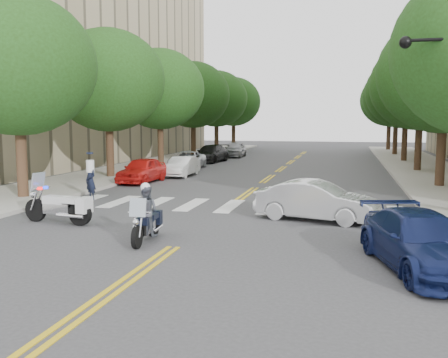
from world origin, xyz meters
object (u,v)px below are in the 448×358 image
(motorcycle_police, at_px, (146,215))
(sedan_blue, at_px, (421,241))
(convertible, at_px, (316,201))
(motorcycle_parked, at_px, (63,207))
(officer_standing, at_px, (91,181))

(motorcycle_police, bearing_deg, sedan_blue, 167.73)
(motorcycle_police, relative_size, convertible, 0.50)
(motorcycle_parked, relative_size, convertible, 0.63)
(motorcycle_police, height_order, convertible, motorcycle_police)
(officer_standing, bearing_deg, motorcycle_police, -19.70)
(motorcycle_police, distance_m, officer_standing, 8.09)
(convertible, bearing_deg, sedan_blue, -138.74)
(motorcycle_parked, distance_m, convertible, 8.24)
(motorcycle_parked, bearing_deg, convertible, -64.52)
(officer_standing, xyz_separation_m, convertible, (9.45, -2.21, -0.14))
(motorcycle_parked, bearing_deg, motorcycle_police, -106.00)
(motorcycle_parked, xyz_separation_m, convertible, (7.85, 2.52, 0.09))
(motorcycle_police, relative_size, sedan_blue, 0.46)
(motorcycle_police, relative_size, officer_standing, 1.26)
(officer_standing, height_order, sedan_blue, officer_standing)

